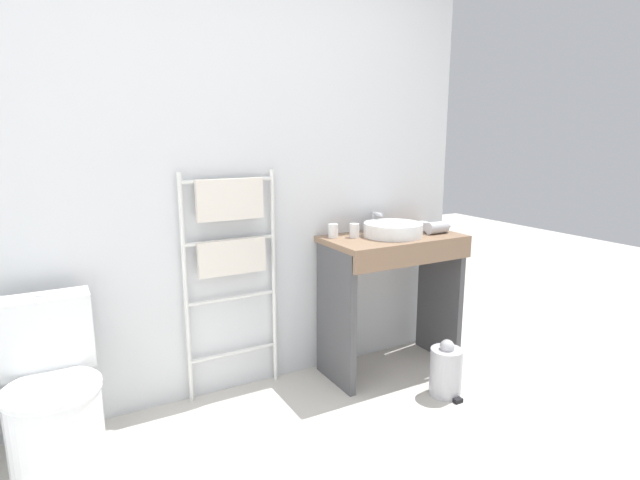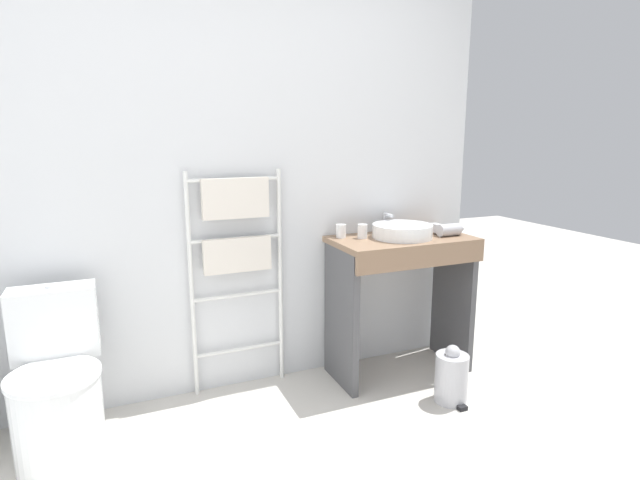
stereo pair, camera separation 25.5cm
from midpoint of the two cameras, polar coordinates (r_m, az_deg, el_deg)
The scene contains 10 objects.
wall_back at distance 2.91m, azimuth -11.86°, elevation 6.78°, with size 3.00×0.12×2.47m, color silver.
toilet at distance 2.62m, azimuth -30.74°, elevation -16.17°, with size 0.39×0.53×0.79m.
towel_radiator at distance 2.83m, azimuth -12.68°, elevation -0.31°, with size 0.55×0.06×1.29m.
vanity_counter at distance 3.15m, azimuth 6.00°, elevation -4.83°, with size 0.86×0.47×0.87m.
sink_basin at distance 3.07m, azimuth 6.01°, elevation 1.22°, with size 0.36×0.36×0.08m.
faucet at distance 3.22m, azimuth 4.05°, elevation 2.46°, with size 0.02×0.10×0.13m.
cup_near_wall at distance 3.02m, azimuth -0.91°, elevation 1.05°, with size 0.06×0.06×0.08m.
cup_near_edge at distance 3.02m, azimuth 1.55°, elevation 1.07°, with size 0.06×0.06×0.08m.
hair_dryer at distance 3.21m, azimuth 10.99°, elevation 1.43°, with size 0.19×0.17×0.08m.
trash_bin at distance 3.03m, azimuth 11.81°, elevation -14.45°, with size 0.18×0.22×0.34m.
Camera 1 is at (-0.97, -1.12, 1.48)m, focal length 28.00 mm.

